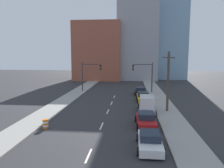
% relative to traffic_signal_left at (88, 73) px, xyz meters
% --- Properties ---
extents(sidewalk_left, '(3.16, 88.71, 0.16)m').
position_rel_traffic_signal_left_xyz_m(sidewalk_left, '(-1.99, 8.30, -3.85)').
color(sidewalk_left, gray).
rests_on(sidewalk_left, ground).
extents(sidewalk_right, '(3.16, 88.71, 0.16)m').
position_rel_traffic_signal_left_xyz_m(sidewalk_right, '(13.77, 8.30, -3.85)').
color(sidewalk_right, gray).
rests_on(sidewalk_right, ground).
extents(lane_stripe_at_7m, '(0.16, 2.40, 0.01)m').
position_rel_traffic_signal_left_xyz_m(lane_stripe_at_7m, '(5.89, -28.65, -3.93)').
color(lane_stripe_at_7m, beige).
rests_on(lane_stripe_at_7m, ground).
extents(lane_stripe_at_14m, '(0.16, 2.40, 0.01)m').
position_rel_traffic_signal_left_xyz_m(lane_stripe_at_14m, '(5.89, -21.65, -3.93)').
color(lane_stripe_at_14m, beige).
rests_on(lane_stripe_at_14m, ground).
extents(lane_stripe_at_20m, '(0.16, 2.40, 0.01)m').
position_rel_traffic_signal_left_xyz_m(lane_stripe_at_20m, '(5.89, -15.64, -3.93)').
color(lane_stripe_at_20m, beige).
rests_on(lane_stripe_at_20m, ground).
extents(lane_stripe_at_26m, '(0.16, 2.40, 0.01)m').
position_rel_traffic_signal_left_xyz_m(lane_stripe_at_26m, '(5.89, -10.34, -3.93)').
color(lane_stripe_at_26m, beige).
rests_on(lane_stripe_at_26m, ground).
extents(lane_stripe_at_31m, '(0.16, 2.40, 0.01)m').
position_rel_traffic_signal_left_xyz_m(lane_stripe_at_31m, '(5.89, -5.02, -3.93)').
color(lane_stripe_at_31m, beige).
rests_on(lane_stripe_at_31m, ground).
extents(building_brick_left, '(14.00, 16.00, 17.35)m').
position_rel_traffic_signal_left_xyz_m(building_brick_left, '(-1.42, 25.55, 4.75)').
color(building_brick_left, '#9E513D').
rests_on(building_brick_left, ground).
extents(building_office_center, '(12.00, 20.00, 24.47)m').
position_rel_traffic_signal_left_xyz_m(building_office_center, '(10.48, 29.55, 8.31)').
color(building_office_center, '#99999E').
rests_on(building_office_center, ground).
extents(building_glass_right, '(13.00, 20.00, 32.36)m').
position_rel_traffic_signal_left_xyz_m(building_glass_right, '(19.28, 33.55, 12.25)').
color(building_glass_right, '#7A9EB7').
rests_on(building_glass_right, ground).
extents(traffic_signal_left, '(4.11, 0.35, 6.08)m').
position_rel_traffic_signal_left_xyz_m(traffic_signal_left, '(0.00, 0.00, 0.00)').
color(traffic_signal_left, '#38383D').
rests_on(traffic_signal_left, ground).
extents(traffic_signal_right, '(4.11, 0.35, 6.08)m').
position_rel_traffic_signal_left_xyz_m(traffic_signal_right, '(11.91, 0.00, 0.00)').
color(traffic_signal_right, '#38383D').
rests_on(traffic_signal_right, ground).
extents(utility_pole_right_mid, '(1.60, 0.32, 8.02)m').
position_rel_traffic_signal_left_xyz_m(utility_pole_right_mid, '(13.80, -15.03, 0.20)').
color(utility_pole_right_mid, '#473D33').
rests_on(utility_pole_right_mid, ground).
extents(traffic_barrel, '(0.56, 0.56, 0.95)m').
position_rel_traffic_signal_left_xyz_m(traffic_barrel, '(0.21, -22.95, -3.45)').
color(traffic_barrel, orange).
rests_on(traffic_barrel, ground).
extents(sedan_white, '(2.15, 4.48, 1.37)m').
position_rel_traffic_signal_left_xyz_m(sedan_white, '(10.60, -26.92, -3.30)').
color(sedan_white, silver).
rests_on(sedan_white, ground).
extents(sedan_red, '(2.30, 4.70, 1.49)m').
position_rel_traffic_signal_left_xyz_m(sedan_red, '(10.61, -21.24, -3.24)').
color(sedan_red, red).
rests_on(sedan_red, ground).
extents(box_truck_gray, '(2.49, 5.50, 2.13)m').
position_rel_traffic_signal_left_xyz_m(box_truck_gray, '(11.09, -15.27, -2.93)').
color(box_truck_gray, slate).
rests_on(box_truck_gray, ground).
extents(sedan_yellow, '(2.25, 4.73, 1.54)m').
position_rel_traffic_signal_left_xyz_m(sedan_yellow, '(10.91, -8.42, -3.24)').
color(sedan_yellow, gold).
rests_on(sedan_yellow, ground).
extents(sedan_black, '(2.32, 4.80, 1.39)m').
position_rel_traffic_signal_left_xyz_m(sedan_black, '(10.74, -1.99, -3.29)').
color(sedan_black, black).
rests_on(sedan_black, ground).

